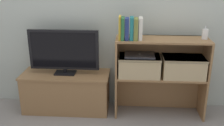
{
  "coord_description": "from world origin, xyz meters",
  "views": [
    {
      "loc": [
        0.17,
        -2.41,
        1.49
      ],
      "look_at": [
        0.0,
        0.15,
        0.57
      ],
      "focal_mm": 42.0,
      "sensor_mm": 36.0,
      "label": 1
    }
  ],
  "objects_px": {
    "tv_stand": "(66,91)",
    "book_olive": "(136,29)",
    "book_forest": "(123,28)",
    "storage_basket_left": "(139,65)",
    "storage_basket_right": "(183,66)",
    "book_navy": "(127,29)",
    "tv": "(64,51)",
    "laptop": "(140,55)",
    "book_mustard": "(120,28)",
    "baby_monitor": "(205,34)",
    "book_ivory": "(141,29)",
    "book_teal": "(132,28)"
  },
  "relations": [
    {
      "from": "tv_stand",
      "to": "book_olive",
      "type": "relative_size",
      "value": 4.51
    },
    {
      "from": "baby_monitor",
      "to": "storage_basket_left",
      "type": "xyz_separation_m",
      "value": [
        -0.63,
        -0.01,
        -0.33
      ]
    },
    {
      "from": "tv_stand",
      "to": "laptop",
      "type": "bearing_deg",
      "value": -3.05
    },
    {
      "from": "book_ivory",
      "to": "tv_stand",
      "type": "bearing_deg",
      "value": 174.22
    },
    {
      "from": "tv_stand",
      "to": "tv",
      "type": "relative_size",
      "value": 1.28
    },
    {
      "from": "tv",
      "to": "book_forest",
      "type": "height_order",
      "value": "book_forest"
    },
    {
      "from": "baby_monitor",
      "to": "laptop",
      "type": "distance_m",
      "value": 0.67
    },
    {
      "from": "tv_stand",
      "to": "book_navy",
      "type": "bearing_deg",
      "value": -6.92
    },
    {
      "from": "book_olive",
      "to": "laptop",
      "type": "distance_m",
      "value": 0.28
    },
    {
      "from": "tv_stand",
      "to": "book_mustard",
      "type": "height_order",
      "value": "book_mustard"
    },
    {
      "from": "tv",
      "to": "book_forest",
      "type": "xyz_separation_m",
      "value": [
        0.62,
        -0.08,
        0.26
      ]
    },
    {
      "from": "book_forest",
      "to": "baby_monitor",
      "type": "bearing_deg",
      "value": 3.75
    },
    {
      "from": "tv_stand",
      "to": "book_mustard",
      "type": "distance_m",
      "value": 0.95
    },
    {
      "from": "book_forest",
      "to": "book_navy",
      "type": "xyz_separation_m",
      "value": [
        0.04,
        0.0,
        -0.0
      ]
    },
    {
      "from": "tv_stand",
      "to": "book_olive",
      "type": "bearing_deg",
      "value": -6.12
    },
    {
      "from": "tv",
      "to": "book_olive",
      "type": "bearing_deg",
      "value": -6.0
    },
    {
      "from": "book_forest",
      "to": "tv_stand",
      "type": "bearing_deg",
      "value": 172.64
    },
    {
      "from": "book_teal",
      "to": "book_ivory",
      "type": "relative_size",
      "value": 1.01
    },
    {
      "from": "tv_stand",
      "to": "book_forest",
      "type": "relative_size",
      "value": 4.38
    },
    {
      "from": "book_olive",
      "to": "storage_basket_right",
      "type": "height_order",
      "value": "book_olive"
    },
    {
      "from": "book_teal",
      "to": "storage_basket_right",
      "type": "bearing_deg",
      "value": 4.03
    },
    {
      "from": "book_teal",
      "to": "baby_monitor",
      "type": "relative_size",
      "value": 1.65
    },
    {
      "from": "storage_basket_right",
      "to": "book_forest",
      "type": "bearing_deg",
      "value": -176.52
    },
    {
      "from": "book_navy",
      "to": "book_olive",
      "type": "bearing_deg",
      "value": 0.0
    },
    {
      "from": "baby_monitor",
      "to": "laptop",
      "type": "relative_size",
      "value": 0.44
    },
    {
      "from": "tv",
      "to": "baby_monitor",
      "type": "bearing_deg",
      "value": -1.03
    },
    {
      "from": "tv_stand",
      "to": "tv",
      "type": "height_order",
      "value": "tv"
    },
    {
      "from": "book_ivory",
      "to": "storage_basket_left",
      "type": "relative_size",
      "value": 0.51
    },
    {
      "from": "tv",
      "to": "laptop",
      "type": "relative_size",
      "value": 2.45
    },
    {
      "from": "baby_monitor",
      "to": "storage_basket_right",
      "type": "xyz_separation_m",
      "value": [
        -0.18,
        -0.01,
        -0.33
      ]
    },
    {
      "from": "tv",
      "to": "book_mustard",
      "type": "xyz_separation_m",
      "value": [
        0.59,
        -0.08,
        0.27
      ]
    },
    {
      "from": "book_navy",
      "to": "book_olive",
      "type": "relative_size",
      "value": 1.01
    },
    {
      "from": "book_navy",
      "to": "book_ivory",
      "type": "bearing_deg",
      "value": 0.0
    },
    {
      "from": "book_teal",
      "to": "book_olive",
      "type": "bearing_deg",
      "value": 0.0
    },
    {
      "from": "tv",
      "to": "book_teal",
      "type": "bearing_deg",
      "value": -6.35
    },
    {
      "from": "storage_basket_right",
      "to": "book_navy",
      "type": "bearing_deg",
      "value": -176.28
    },
    {
      "from": "tv",
      "to": "storage_basket_right",
      "type": "relative_size",
      "value": 1.74
    },
    {
      "from": "baby_monitor",
      "to": "book_navy",
      "type": "bearing_deg",
      "value": -176.05
    },
    {
      "from": "tv",
      "to": "book_navy",
      "type": "bearing_deg",
      "value": -6.78
    },
    {
      "from": "tv_stand",
      "to": "book_ivory",
      "type": "bearing_deg",
      "value": -5.78
    },
    {
      "from": "book_mustard",
      "to": "book_ivory",
      "type": "xyz_separation_m",
      "value": [
        0.2,
        0.0,
        -0.01
      ]
    },
    {
      "from": "tv",
      "to": "storage_basket_left",
      "type": "distance_m",
      "value": 0.8
    },
    {
      "from": "book_forest",
      "to": "storage_basket_right",
      "type": "xyz_separation_m",
      "value": [
        0.62,
        0.04,
        -0.39
      ]
    },
    {
      "from": "book_navy",
      "to": "book_forest",
      "type": "bearing_deg",
      "value": 180.0
    },
    {
      "from": "book_forest",
      "to": "storage_basket_left",
      "type": "distance_m",
      "value": 0.42
    },
    {
      "from": "book_olive",
      "to": "tv",
      "type": "bearing_deg",
      "value": 174.0
    },
    {
      "from": "baby_monitor",
      "to": "book_olive",
      "type": "bearing_deg",
      "value": -175.55
    },
    {
      "from": "tv",
      "to": "book_olive",
      "type": "xyz_separation_m",
      "value": [
        0.75,
        -0.08,
        0.26
      ]
    },
    {
      "from": "book_teal",
      "to": "laptop",
      "type": "height_order",
      "value": "book_teal"
    },
    {
      "from": "book_ivory",
      "to": "storage_basket_left",
      "type": "xyz_separation_m",
      "value": [
        0.0,
        0.04,
        -0.39
      ]
    }
  ]
}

